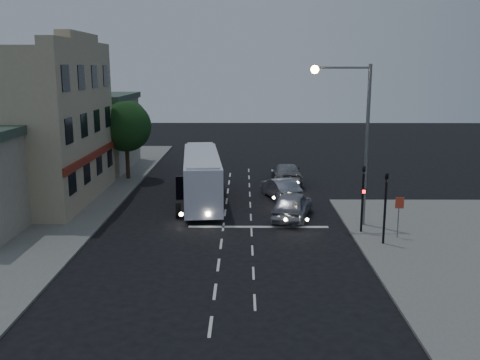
{
  "coord_description": "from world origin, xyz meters",
  "views": [
    {
      "loc": [
        1.17,
        -27.3,
        8.95
      ],
      "look_at": [
        0.94,
        4.55,
        2.2
      ],
      "focal_mm": 40.0,
      "sensor_mm": 36.0,
      "label": 1
    }
  ],
  "objects_px": {
    "car_sedan_a": "(281,188)",
    "regulatory_sign": "(399,210)",
    "tour_bus": "(202,176)",
    "traffic_signal_side": "(386,200)",
    "traffic_signal_main": "(363,191)",
    "car_sedan_b": "(287,174)",
    "streetlight": "(356,126)",
    "car_suv": "(292,205)",
    "street_tree": "(126,124)"
  },
  "relations": [
    {
      "from": "car_sedan_a",
      "to": "street_tree",
      "type": "xyz_separation_m",
      "value": [
        -11.92,
        6.31,
        3.76
      ]
    },
    {
      "from": "car_sedan_b",
      "to": "traffic_signal_main",
      "type": "relative_size",
      "value": 1.31
    },
    {
      "from": "car_sedan_a",
      "to": "streetlight",
      "type": "height_order",
      "value": "streetlight"
    },
    {
      "from": "car_suv",
      "to": "regulatory_sign",
      "type": "xyz_separation_m",
      "value": [
        5.21,
        -4.04,
        0.77
      ]
    },
    {
      "from": "car_sedan_a",
      "to": "traffic_signal_side",
      "type": "xyz_separation_m",
      "value": [
        4.58,
        -9.91,
        1.68
      ]
    },
    {
      "from": "car_sedan_b",
      "to": "traffic_signal_side",
      "type": "distance_m",
      "value": 15.48
    },
    {
      "from": "traffic_signal_main",
      "to": "street_tree",
      "type": "relative_size",
      "value": 0.66
    },
    {
      "from": "tour_bus",
      "to": "car_suv",
      "type": "xyz_separation_m",
      "value": [
        5.74,
        -3.89,
        -0.99
      ]
    },
    {
      "from": "streetlight",
      "to": "tour_bus",
      "type": "bearing_deg",
      "value": 148.59
    },
    {
      "from": "car_suv",
      "to": "street_tree",
      "type": "xyz_separation_m",
      "value": [
        -12.3,
        11.22,
        3.67
      ]
    },
    {
      "from": "car_sedan_a",
      "to": "car_sedan_b",
      "type": "height_order",
      "value": "car_sedan_b"
    },
    {
      "from": "car_suv",
      "to": "street_tree",
      "type": "height_order",
      "value": "street_tree"
    },
    {
      "from": "car_sedan_b",
      "to": "streetlight",
      "type": "height_order",
      "value": "streetlight"
    },
    {
      "from": "car_sedan_b",
      "to": "streetlight",
      "type": "relative_size",
      "value": 0.6
    },
    {
      "from": "tour_bus",
      "to": "regulatory_sign",
      "type": "bearing_deg",
      "value": -41.53
    },
    {
      "from": "car_sedan_a",
      "to": "traffic_signal_main",
      "type": "bearing_deg",
      "value": 99.97
    },
    {
      "from": "traffic_signal_main",
      "to": "streetlight",
      "type": "relative_size",
      "value": 0.46
    },
    {
      "from": "car_sedan_a",
      "to": "regulatory_sign",
      "type": "distance_m",
      "value": 10.58
    },
    {
      "from": "car_suv",
      "to": "car_sedan_a",
      "type": "bearing_deg",
      "value": -70.5
    },
    {
      "from": "traffic_signal_main",
      "to": "tour_bus",
      "type": "bearing_deg",
      "value": 143.22
    },
    {
      "from": "car_sedan_b",
      "to": "traffic_signal_main",
      "type": "height_order",
      "value": "traffic_signal_main"
    },
    {
      "from": "tour_bus",
      "to": "car_suv",
      "type": "bearing_deg",
      "value": -39.75
    },
    {
      "from": "traffic_signal_side",
      "to": "streetlight",
      "type": "xyz_separation_m",
      "value": [
        -0.96,
        3.4,
        3.31
      ]
    },
    {
      "from": "car_sedan_a",
      "to": "streetlight",
      "type": "bearing_deg",
      "value": 103.02
    },
    {
      "from": "car_sedan_a",
      "to": "traffic_signal_main",
      "type": "distance_m",
      "value": 8.99
    },
    {
      "from": "traffic_signal_side",
      "to": "regulatory_sign",
      "type": "relative_size",
      "value": 1.86
    },
    {
      "from": "traffic_signal_main",
      "to": "street_tree",
      "type": "distance_m",
      "value": 21.38
    },
    {
      "from": "streetlight",
      "to": "street_tree",
      "type": "distance_m",
      "value": 20.19
    },
    {
      "from": "car_suv",
      "to": "street_tree",
      "type": "relative_size",
      "value": 0.78
    },
    {
      "from": "tour_bus",
      "to": "car_sedan_a",
      "type": "distance_m",
      "value": 5.57
    },
    {
      "from": "regulatory_sign",
      "to": "street_tree",
      "type": "bearing_deg",
      "value": 138.92
    },
    {
      "from": "car_suv",
      "to": "car_sedan_a",
      "type": "relative_size",
      "value": 1.08
    },
    {
      "from": "traffic_signal_side",
      "to": "regulatory_sign",
      "type": "xyz_separation_m",
      "value": [
        1.0,
        0.96,
        -0.82
      ]
    },
    {
      "from": "traffic_signal_main",
      "to": "traffic_signal_side",
      "type": "height_order",
      "value": "same"
    },
    {
      "from": "traffic_signal_main",
      "to": "car_sedan_b",
      "type": "bearing_deg",
      "value": 103.39
    },
    {
      "from": "regulatory_sign",
      "to": "traffic_signal_main",
      "type": "bearing_deg",
      "value": 149.16
    },
    {
      "from": "traffic_signal_side",
      "to": "street_tree",
      "type": "height_order",
      "value": "street_tree"
    },
    {
      "from": "tour_bus",
      "to": "traffic_signal_main",
      "type": "xyz_separation_m",
      "value": [
        9.25,
        -6.92,
        0.61
      ]
    },
    {
      "from": "tour_bus",
      "to": "car_sedan_a",
      "type": "height_order",
      "value": "tour_bus"
    },
    {
      "from": "tour_bus",
      "to": "street_tree",
      "type": "relative_size",
      "value": 1.79
    },
    {
      "from": "car_sedan_a",
      "to": "traffic_signal_main",
      "type": "height_order",
      "value": "traffic_signal_main"
    },
    {
      "from": "traffic_signal_main",
      "to": "regulatory_sign",
      "type": "relative_size",
      "value": 1.86
    },
    {
      "from": "car_sedan_b",
      "to": "street_tree",
      "type": "relative_size",
      "value": 0.87
    },
    {
      "from": "street_tree",
      "to": "streetlight",
      "type": "bearing_deg",
      "value": -39.51
    },
    {
      "from": "car_sedan_b",
      "to": "traffic_signal_side",
      "type": "relative_size",
      "value": 1.31
    },
    {
      "from": "tour_bus",
      "to": "car_sedan_b",
      "type": "relative_size",
      "value": 2.06
    },
    {
      "from": "car_suv",
      "to": "car_sedan_a",
      "type": "height_order",
      "value": "car_suv"
    },
    {
      "from": "traffic_signal_side",
      "to": "traffic_signal_main",
      "type": "bearing_deg",
      "value": 109.49
    },
    {
      "from": "car_sedan_a",
      "to": "traffic_signal_main",
      "type": "relative_size",
      "value": 1.09
    },
    {
      "from": "regulatory_sign",
      "to": "streetlight",
      "type": "xyz_separation_m",
      "value": [
        -1.96,
        2.44,
        4.14
      ]
    }
  ]
}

